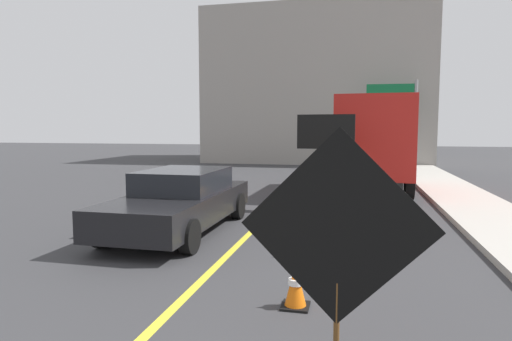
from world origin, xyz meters
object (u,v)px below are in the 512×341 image
object	(u,v)px
traffic_cone_far_lane	(324,213)
box_truck	(372,142)
traffic_cone_near_sign	(296,285)
highway_guide_sign	(401,109)
arrow_board_trailer	(325,194)
roadwork_sign	(338,233)
traffic_cone_mid_lane	(303,239)
pickup_car	(181,200)

from	to	relation	value
traffic_cone_far_lane	box_truck	bearing A→B (deg)	79.04
traffic_cone_near_sign	highway_guide_sign	bearing A→B (deg)	81.31
arrow_board_trailer	box_truck	xyz separation A→B (m)	(1.42, 4.66, 1.34)
highway_guide_sign	traffic_cone_far_lane	world-z (taller)	highway_guide_sign
highway_guide_sign	roadwork_sign	bearing A→B (deg)	-96.45
traffic_cone_mid_lane	pickup_car	bearing A→B (deg)	154.20
roadwork_sign	pickup_car	distance (m)	6.76
roadwork_sign	highway_guide_sign	distance (m)	22.68
roadwork_sign	traffic_cone_near_sign	size ratio (longest dim) A/B	3.93
roadwork_sign	arrow_board_trailer	world-z (taller)	arrow_board_trailer
roadwork_sign	traffic_cone_near_sign	bearing A→B (deg)	107.43
traffic_cone_far_lane	traffic_cone_mid_lane	bearing A→B (deg)	-94.55
pickup_car	roadwork_sign	bearing A→B (deg)	-56.37
box_truck	highway_guide_sign	xyz separation A→B (m)	(1.83, 9.13, 1.60)
traffic_cone_near_sign	traffic_cone_mid_lane	world-z (taller)	traffic_cone_mid_lane
pickup_car	traffic_cone_mid_lane	distance (m)	3.29
highway_guide_sign	traffic_cone_far_lane	size ratio (longest dim) A/B	7.56
roadwork_sign	traffic_cone_near_sign	xyz separation A→B (m)	(-0.60, 1.91, -1.18)
traffic_cone_mid_lane	arrow_board_trailer	bearing A→B (deg)	89.13
traffic_cone_near_sign	traffic_cone_mid_lane	size ratio (longest dim) A/B	0.86
pickup_car	traffic_cone_near_sign	world-z (taller)	pickup_car
box_truck	pickup_car	bearing A→B (deg)	-119.83
box_truck	traffic_cone_mid_lane	xyz separation A→B (m)	(-1.48, -9.16, -1.48)
pickup_car	traffic_cone_near_sign	bearing A→B (deg)	-49.71
roadwork_sign	highway_guide_sign	size ratio (longest dim) A/B	0.47
roadwork_sign	box_truck	distance (m)	13.35
traffic_cone_mid_lane	box_truck	bearing A→B (deg)	80.79
arrow_board_trailer	pickup_car	xyz separation A→B (m)	(-3.02, -3.07, 0.22)
traffic_cone_mid_lane	traffic_cone_far_lane	world-z (taller)	traffic_cone_mid_lane
box_truck	traffic_cone_far_lane	bearing A→B (deg)	-100.96
traffic_cone_near_sign	roadwork_sign	bearing A→B (deg)	-72.57
highway_guide_sign	traffic_cone_far_lane	distance (m)	16.37
roadwork_sign	arrow_board_trailer	distance (m)	8.74
traffic_cone_mid_lane	traffic_cone_far_lane	size ratio (longest dim) A/B	1.04
traffic_cone_mid_lane	highway_guide_sign	bearing A→B (deg)	79.74
box_truck	highway_guide_sign	bearing A→B (deg)	78.69
roadwork_sign	pickup_car	size ratio (longest dim) A/B	0.47
box_truck	highway_guide_sign	distance (m)	9.45
traffic_cone_near_sign	traffic_cone_mid_lane	distance (m)	2.26
highway_guide_sign	traffic_cone_mid_lane	world-z (taller)	highway_guide_sign
highway_guide_sign	arrow_board_trailer	bearing A→B (deg)	-103.23
highway_guide_sign	traffic_cone_mid_lane	distance (m)	18.84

